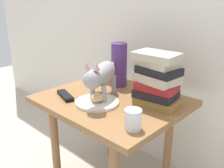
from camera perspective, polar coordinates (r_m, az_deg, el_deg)
name	(u,v)px	position (r m, az deg, el deg)	size (l,w,h in m)	color
side_table	(112,113)	(1.36, 0.00, -6.46)	(0.72, 0.60, 0.55)	olive
plate	(97,102)	(1.26, -3.34, -4.13)	(0.22, 0.22, 0.01)	silver
bread_roll	(98,97)	(1.24, -3.20, -2.91)	(0.08, 0.06, 0.05)	#E0BC7A
cat	(102,75)	(1.26, -2.33, 2.04)	(0.24, 0.44, 0.23)	#99999E
book_stack	(157,80)	(1.21, 10.10, 0.97)	(0.23, 0.17, 0.26)	olive
green_vase	(119,65)	(1.47, 1.61, 4.34)	(0.09, 0.09, 0.25)	#4C2D72
candle_jar	(133,120)	(1.02, 4.76, -8.19)	(0.07, 0.07, 0.08)	silver
tv_remote	(65,96)	(1.35, -10.49, -2.57)	(0.15, 0.04, 0.02)	black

